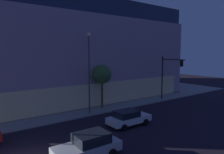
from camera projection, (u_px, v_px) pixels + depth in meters
The scene contains 6 objects.
modern_building at pixel (53, 52), 40.14m from camera, with size 35.73×32.35×14.81m.
traffic_light_far_corner at pixel (169, 71), 31.25m from camera, with size 0.49×4.29×6.65m.
street_lamp_sidewalk at pixel (89, 65), 24.02m from camera, with size 0.44×0.44×9.36m.
sidewalk_tree at pixel (102, 74), 26.92m from camera, with size 2.45×2.45×5.58m.
car_silver at pixel (88, 145), 14.50m from camera, with size 4.69×2.28×1.67m.
car_white at pixel (128, 118), 20.94m from camera, with size 4.50×2.24×1.53m.
Camera 1 is at (-2.90, -13.77, 7.17)m, focal length 33.66 mm.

